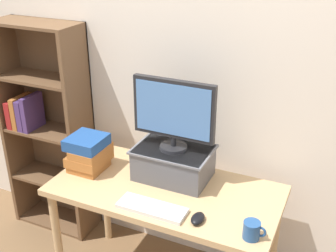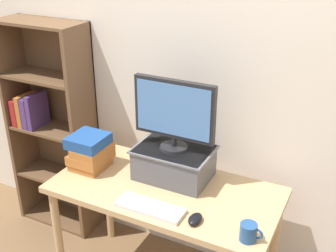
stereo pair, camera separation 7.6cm
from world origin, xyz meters
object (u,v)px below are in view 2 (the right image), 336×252
book_stack (90,151)px  coffee_mug (249,232)px  bookshelf_unit (52,126)px  computer_monitor (174,112)px  desk (165,201)px  keyboard (150,207)px  computer_mouse (195,219)px  riser_box (174,162)px

book_stack → coffee_mug: (1.06, -0.22, -0.06)m
bookshelf_unit → computer_monitor: (1.08, -0.18, 0.38)m
desk → computer_monitor: 0.52m
desk → keyboard: 0.24m
keyboard → computer_mouse: (0.25, 0.01, 0.01)m
computer_monitor → computer_mouse: size_ratio=4.61×
coffee_mug → computer_mouse: bearing=178.0°
computer_mouse → desk: bearing=143.1°
computer_monitor → computer_mouse: computer_monitor is taller
desk → coffee_mug: 0.61m
keyboard → desk: bearing=96.2°
bookshelf_unit → coffee_mug: bookshelf_unit is taller
desk → coffee_mug: bearing=-21.4°
riser_box → computer_monitor: computer_monitor is taller
desk → book_stack: bearing=179.8°
keyboard → book_stack: size_ratio=1.53×
desk → book_stack: book_stack is taller
riser_box → bookshelf_unit: bearing=170.7°
riser_box → computer_monitor: (0.00, -0.00, 0.32)m
desk → computer_monitor: (-0.01, 0.13, 0.51)m
computer_monitor → keyboard: bearing=-84.9°
bookshelf_unit → keyboard: 1.23m
desk → computer_mouse: bearing=-36.9°
bookshelf_unit → computer_mouse: 1.45m
bookshelf_unit → book_stack: size_ratio=6.47×
bookshelf_unit → computer_monitor: bookshelf_unit is taller
desk → riser_box: size_ratio=2.91×
keyboard → computer_mouse: computer_mouse is taller
bookshelf_unit → keyboard: (1.11, -0.52, -0.02)m
book_stack → computer_mouse: bearing=-14.9°
keyboard → computer_mouse: bearing=2.2°
riser_box → computer_mouse: size_ratio=4.29×
riser_box → keyboard: size_ratio=1.21×
coffee_mug → riser_box: bearing=148.4°
desk → riser_box: riser_box is taller
computer_monitor → computer_mouse: 0.59m
computer_monitor → keyboard: computer_monitor is taller
computer_monitor → computer_mouse: (0.28, -0.33, -0.40)m
desk → coffee_mug: coffee_mug is taller
computer_monitor → keyboard: 0.53m
coffee_mug → bookshelf_unit: bearing=162.3°
riser_box → coffee_mug: riser_box is taller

